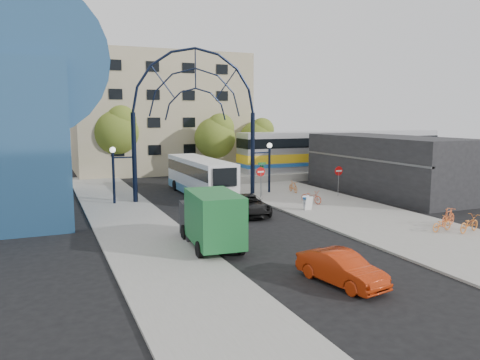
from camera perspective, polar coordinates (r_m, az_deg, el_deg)
name	(u,v)px	position (r m, az deg, el deg)	size (l,w,h in m)	color
ground	(276,240)	(25.81, 4.45, -7.34)	(120.00, 120.00, 0.00)	black
sidewalk_east	(352,213)	(33.28, 13.53, -3.97)	(8.00, 56.00, 0.12)	gray
plaza_west	(136,226)	(29.28, -12.58, -5.55)	(5.00, 50.00, 0.12)	gray
gateway_arch	(196,93)	(37.91, -5.42, 10.55)	(13.64, 0.44, 12.10)	black
stop_sign	(261,175)	(38.09, 2.53, 0.67)	(0.80, 0.07, 2.50)	slate
do_not_enter_sign	(339,174)	(39.50, 11.93, 0.74)	(0.76, 0.07, 2.48)	slate
street_name_sign	(262,172)	(38.78, 2.68, 1.00)	(0.70, 0.70, 2.80)	slate
sandwich_board	(308,201)	(33.43, 8.24, -2.59)	(0.55, 0.61, 0.99)	white
commercial_block_east	(387,165)	(42.51, 17.48, 1.75)	(6.00, 16.00, 5.00)	black
apartment_block	(159,114)	(58.62, -9.85, 7.99)	(20.00, 12.10, 14.00)	tan
train_platform	(343,172)	(54.58, 12.40, 0.99)	(32.00, 5.00, 0.80)	gray
train_car	(343,150)	(54.35, 12.48, 3.61)	(25.10, 3.05, 4.20)	#B7B7BC
tree_north_a	(216,135)	(51.19, -2.91, 5.44)	(4.48, 4.48, 7.00)	#382314
tree_north_b	(117,129)	(52.57, -14.80, 5.98)	(5.12, 5.12, 8.00)	#382314
tree_north_c	(258,137)	(55.37, 2.23, 5.29)	(4.16, 4.16, 6.50)	#382314
city_bus	(200,176)	(39.71, -4.89, 0.44)	(2.76, 11.51, 3.15)	white
green_truck	(210,219)	(24.19, -3.65, -4.75)	(2.66, 6.04, 2.97)	black
black_suv	(248,205)	(32.11, 1.00, -3.05)	(2.26, 4.90, 1.36)	black
red_sedan	(341,268)	(19.57, 12.23, -10.47)	(1.40, 4.02, 1.32)	#A8280A
bike_near_a	(311,197)	(36.04, 8.69, -2.04)	(0.66, 1.90, 1.00)	#D04829
bike_near_b	(293,187)	(40.98, 6.50, -0.82)	(0.46, 1.62, 0.97)	orange
bike_far_a	(469,224)	(29.93, 26.14, -4.79)	(0.66, 1.90, 1.00)	orange
bike_far_b	(448,217)	(31.06, 24.05, -4.14)	(0.51, 1.82, 1.09)	orange
bike_far_c	(442,224)	(29.52, 23.39, -4.94)	(0.57, 1.62, 0.85)	orange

